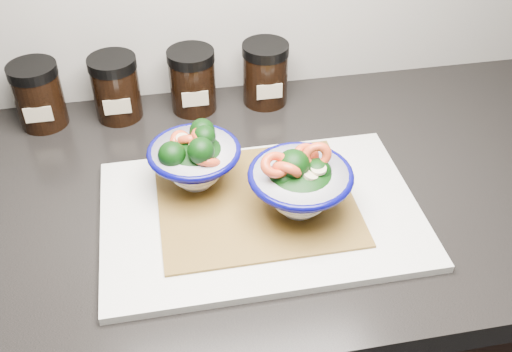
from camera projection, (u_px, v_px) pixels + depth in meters
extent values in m
cube|color=black|center=(220.00, 203.00, 0.91)|extent=(3.50, 0.60, 0.04)
cube|color=silver|center=(261.00, 214.00, 0.86)|extent=(0.45, 0.30, 0.01)
cube|color=olive|center=(256.00, 200.00, 0.86)|extent=(0.28, 0.24, 0.00)
cylinder|color=white|center=(196.00, 179.00, 0.89)|extent=(0.05, 0.05, 0.01)
ellipsoid|color=white|center=(196.00, 172.00, 0.88)|extent=(0.08, 0.08, 0.03)
torus|color=#060552|center=(194.00, 151.00, 0.86)|extent=(0.14, 0.14, 0.01)
torus|color=#060552|center=(195.00, 159.00, 0.87)|extent=(0.11, 0.11, 0.00)
ellipsoid|color=black|center=(194.00, 157.00, 0.86)|extent=(0.10, 0.10, 0.05)
ellipsoid|color=black|center=(204.00, 136.00, 0.85)|extent=(0.03, 0.03, 0.03)
cylinder|color=#477233|center=(205.00, 143.00, 0.86)|extent=(0.01, 0.01, 0.02)
ellipsoid|color=black|center=(172.00, 155.00, 0.84)|extent=(0.04, 0.04, 0.04)
cylinder|color=#477233|center=(173.00, 163.00, 0.84)|extent=(0.02, 0.01, 0.03)
ellipsoid|color=black|center=(201.00, 151.00, 0.82)|extent=(0.04, 0.04, 0.04)
cylinder|color=#477233|center=(201.00, 159.00, 0.83)|extent=(0.01, 0.01, 0.02)
ellipsoid|color=black|center=(202.00, 132.00, 0.87)|extent=(0.04, 0.04, 0.04)
cylinder|color=#477233|center=(203.00, 139.00, 0.88)|extent=(0.01, 0.01, 0.03)
torus|color=#E84E2B|center=(189.00, 141.00, 0.86)|extent=(0.06, 0.05, 0.05)
torus|color=#E84E2B|center=(202.00, 138.00, 0.85)|extent=(0.05, 0.05, 0.05)
torus|color=#E84E2B|center=(200.00, 154.00, 0.84)|extent=(0.05, 0.05, 0.04)
torus|color=#E84E2B|center=(181.00, 143.00, 0.86)|extent=(0.05, 0.04, 0.05)
torus|color=#E84E2B|center=(207.00, 161.00, 0.83)|extent=(0.04, 0.05, 0.04)
cylinder|color=#CCBC8E|center=(195.00, 147.00, 0.84)|extent=(0.02, 0.02, 0.01)
cylinder|color=#CCBC8E|center=(183.00, 139.00, 0.86)|extent=(0.02, 0.02, 0.01)
cylinder|color=white|center=(299.00, 205.00, 0.85)|extent=(0.05, 0.05, 0.01)
ellipsoid|color=white|center=(299.00, 197.00, 0.84)|extent=(0.08, 0.08, 0.04)
torus|color=#060552|center=(301.00, 175.00, 0.81)|extent=(0.15, 0.15, 0.01)
torus|color=#060552|center=(300.00, 183.00, 0.82)|extent=(0.12, 0.12, 0.00)
ellipsoid|color=black|center=(300.00, 181.00, 0.82)|extent=(0.11, 0.11, 0.05)
ellipsoid|color=black|center=(284.00, 178.00, 0.80)|extent=(0.04, 0.04, 0.03)
cylinder|color=#477233|center=(283.00, 186.00, 0.81)|extent=(0.02, 0.02, 0.03)
ellipsoid|color=black|center=(317.00, 171.00, 0.81)|extent=(0.04, 0.04, 0.03)
cylinder|color=#477233|center=(316.00, 179.00, 0.82)|extent=(0.01, 0.01, 0.03)
ellipsoid|color=black|center=(293.00, 164.00, 0.80)|extent=(0.04, 0.04, 0.04)
cylinder|color=#477233|center=(293.00, 173.00, 0.81)|extent=(0.02, 0.01, 0.03)
torus|color=#E84E2B|center=(276.00, 165.00, 0.78)|extent=(0.05, 0.05, 0.04)
torus|color=#E84E2B|center=(316.00, 156.00, 0.81)|extent=(0.06, 0.03, 0.06)
torus|color=#E84E2B|center=(306.00, 156.00, 0.82)|extent=(0.06, 0.06, 0.04)
torus|color=#E84E2B|center=(287.00, 170.00, 0.79)|extent=(0.06, 0.05, 0.05)
cylinder|color=#CCBC8E|center=(310.00, 175.00, 0.79)|extent=(0.02, 0.02, 0.01)
cylinder|color=#CCBC8E|center=(319.00, 169.00, 0.80)|extent=(0.02, 0.02, 0.01)
cylinder|color=black|center=(40.00, 100.00, 1.01)|extent=(0.08, 0.08, 0.09)
cylinder|color=black|center=(32.00, 70.00, 0.97)|extent=(0.08, 0.08, 0.02)
cube|color=#C6B793|center=(38.00, 115.00, 0.98)|extent=(0.05, 0.00, 0.03)
cylinder|color=black|center=(117.00, 92.00, 1.03)|extent=(0.08, 0.08, 0.09)
cylinder|color=black|center=(112.00, 63.00, 0.99)|extent=(0.08, 0.08, 0.02)
cube|color=#C6B793|center=(117.00, 107.00, 1.00)|extent=(0.04, 0.00, 0.03)
cylinder|color=black|center=(193.00, 85.00, 1.05)|extent=(0.08, 0.08, 0.09)
cylinder|color=black|center=(191.00, 56.00, 1.01)|extent=(0.08, 0.08, 0.02)
cube|color=#C6B793|center=(195.00, 99.00, 1.02)|extent=(0.04, 0.00, 0.03)
cylinder|color=black|center=(265.00, 78.00, 1.07)|extent=(0.08, 0.08, 0.09)
cylinder|color=black|center=(266.00, 49.00, 1.03)|extent=(0.08, 0.08, 0.02)
cube|color=#C6B793|center=(270.00, 92.00, 1.04)|extent=(0.04, 0.00, 0.03)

